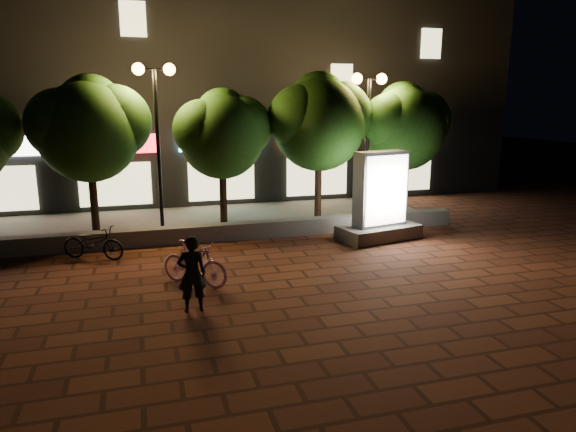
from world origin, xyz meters
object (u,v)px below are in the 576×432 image
object	(u,v)px
street_lamp_right	(368,109)
rider	(192,274)
tree_right	(320,119)
tree_far_right	(405,124)
street_lamp_left	(156,105)
scooter_pink	(194,263)
ad_kiosk	(380,204)
tree_left	(90,125)
scooter_parked	(93,243)
tree_mid	(223,131)

from	to	relation	value
street_lamp_right	rider	bearing A→B (deg)	-136.01
tree_right	tree_far_right	size ratio (longest dim) A/B	1.06
street_lamp_left	scooter_pink	size ratio (longest dim) A/B	2.95
ad_kiosk	tree_left	bearing A→B (deg)	162.47
street_lamp_right	ad_kiosk	size ratio (longest dim) A/B	1.85
street_lamp_left	ad_kiosk	size ratio (longest dim) A/B	1.92
tree_far_right	scooter_pink	world-z (taller)	tree_far_right
tree_right	rider	bearing A→B (deg)	-126.91
scooter_pink	scooter_parked	distance (m)	3.67
ad_kiosk	tree_mid	bearing A→B (deg)	148.77
tree_mid	tree_right	distance (m)	3.32
tree_left	scooter_parked	distance (m)	3.87
tree_left	tree_far_right	size ratio (longest dim) A/B	1.03
tree_mid	tree_far_right	bearing A→B (deg)	0.00
scooter_parked	tree_left	bearing A→B (deg)	27.67
tree_right	scooter_parked	world-z (taller)	tree_right
scooter_pink	scooter_parked	world-z (taller)	scooter_pink
street_lamp_left	tree_mid	bearing A→B (deg)	7.31
tree_mid	scooter_pink	bearing A→B (deg)	-106.56
rider	scooter_pink	bearing A→B (deg)	-99.43
tree_right	scooter_pink	bearing A→B (deg)	-132.86
street_lamp_right	ad_kiosk	world-z (taller)	street_lamp_right
tree_left	street_lamp_left	bearing A→B (deg)	-7.70
street_lamp_right	rider	world-z (taller)	street_lamp_right
tree_right	ad_kiosk	world-z (taller)	tree_right
tree_mid	rider	distance (m)	7.37
street_lamp_right	street_lamp_left	bearing A→B (deg)	180.00
tree_mid	ad_kiosk	xyz separation A→B (m)	(4.34, -2.63, -2.13)
tree_mid	scooter_pink	distance (m)	6.09
tree_right	tree_left	bearing A→B (deg)	-180.00
scooter_pink	tree_far_right	bearing A→B (deg)	-14.84
scooter_parked	street_lamp_left	bearing A→B (deg)	-14.22
tree_right	street_lamp_right	xyz separation A→B (m)	(1.64, -0.26, 0.33)
tree_left	tree_far_right	xyz separation A→B (m)	(10.50, -0.00, -0.08)
street_lamp_left	tree_left	bearing A→B (deg)	172.30
tree_left	tree_mid	world-z (taller)	tree_left
tree_mid	street_lamp_left	size ratio (longest dim) A/B	0.87
rider	scooter_parked	size ratio (longest dim) A/B	0.91
tree_left	street_lamp_left	size ratio (longest dim) A/B	0.94
scooter_pink	rider	world-z (taller)	rider
tree_left	street_lamp_left	distance (m)	2.05
tree_mid	scooter_pink	xyz separation A→B (m)	(-1.56, -5.24, -2.69)
scooter_pink	rider	xyz separation A→B (m)	(-0.19, -1.49, 0.26)
tree_far_right	rider	distance (m)	10.96
tree_far_right	street_lamp_left	size ratio (longest dim) A/B	0.92
tree_mid	ad_kiosk	distance (m)	5.51
tree_far_right	scooter_parked	distance (m)	11.13
ad_kiosk	scooter_pink	xyz separation A→B (m)	(-5.90, -2.61, -0.56)
tree_right	tree_far_right	world-z (taller)	tree_right
tree_left	ad_kiosk	distance (m)	9.06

